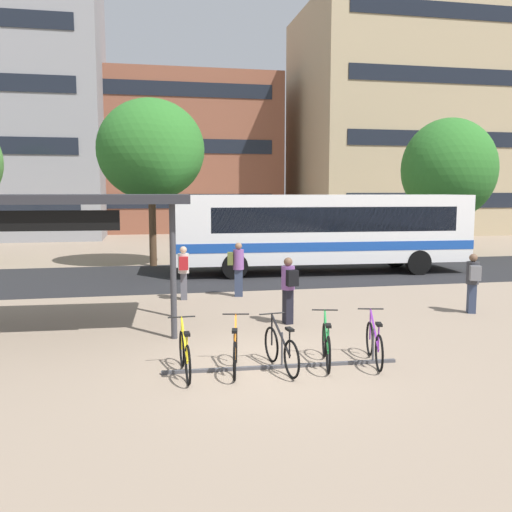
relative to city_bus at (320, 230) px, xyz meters
name	(u,v)px	position (x,y,z in m)	size (l,w,h in m)	color
ground	(267,366)	(-4.76, -11.50, -1.78)	(200.00, 200.00, 0.00)	gray
bus_lane_asphalt	(205,276)	(-4.76, 0.00, -1.77)	(80.00, 7.20, 0.01)	#232326
city_bus	(320,230)	(0.00, 0.00, 0.00)	(12.13, 3.15, 3.20)	white
bike_rack	(282,363)	(-4.50, -11.69, -1.68)	(4.57, 0.23, 0.70)	#47474C
parked_bicycle_yellow_0	(185,355)	(-6.35, -11.73, -1.39)	(0.52, 1.72, 0.99)	black
parked_bicycle_orange_1	(235,351)	(-5.40, -11.69, -1.39)	(0.53, 1.70, 0.99)	black
parked_bicycle_black_2	(281,350)	(-4.54, -11.78, -1.39)	(0.52, 1.71, 0.99)	black
parked_bicycle_green_3	(326,345)	(-3.61, -11.66, -1.39)	(0.61, 1.68, 0.99)	black
parked_bicycle_purple_4	(374,344)	(-2.65, -11.75, -1.39)	(0.58, 1.69, 0.99)	black
transit_shelter	(36,203)	(-9.51, -7.92, 1.31)	(7.24, 3.36, 3.28)	#38383D
commuter_black_pack_0	(289,286)	(-3.50, -8.31, -0.79)	(0.39, 0.57, 1.70)	black
commuter_olive_pack_1	(237,266)	(-4.17, -4.44, -0.78)	(0.56, 0.39, 1.73)	#2D3851
commuter_grey_pack_2	(473,279)	(1.79, -8.11, -0.83)	(0.46, 0.59, 1.65)	#2D3851
commuter_red_pack_3	(184,269)	(-5.89, -4.64, -0.82)	(0.36, 0.54, 1.66)	#565660
street_tree_1	(151,150)	(-6.72, 3.45, 3.38)	(4.71, 4.71, 7.38)	brown
street_tree_2	(449,169)	(8.67, 5.10, 2.70)	(4.91, 4.91, 7.14)	brown
building_right_wing	(429,124)	(16.24, 21.38, 7.07)	(21.41, 12.29, 17.70)	tan
building_centre_block	(171,155)	(-4.83, 26.78, 4.60)	(17.64, 10.14, 12.75)	brown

